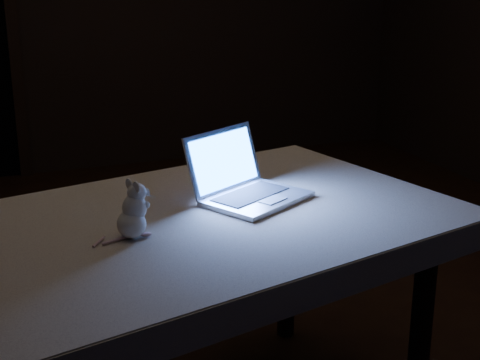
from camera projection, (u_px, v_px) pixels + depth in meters
name	position (u px, v px, depth m)	size (l,w,h in m)	color
floor	(228.00, 320.00, 2.91)	(5.00, 5.00, 0.00)	black
table	(206.00, 329.00, 2.12)	(1.36, 0.87, 0.73)	black
tablecloth	(184.00, 237.00, 1.97)	(1.45, 0.96, 0.09)	beige
laptop	(257.00, 169.00, 2.10)	(0.31, 0.27, 0.21)	silver
plush_mouse	(131.00, 210.00, 1.82)	(0.11, 0.11, 0.16)	white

